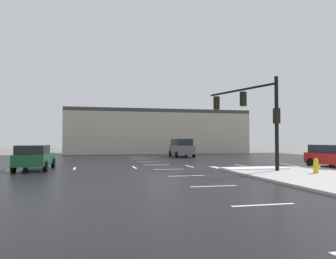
{
  "coord_description": "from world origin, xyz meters",
  "views": [
    {
      "loc": [
        -4.91,
        -22.76,
        1.92
      ],
      "look_at": [
        1.67,
        5.42,
        2.85
      ],
      "focal_mm": 35.07,
      "sensor_mm": 36.0,
      "label": 1
    }
  ],
  "objects_px": {
    "suv_grey": "(182,147)",
    "sedan_green": "(34,157)",
    "traffic_signal_mast": "(254,109)",
    "fire_hydrant": "(316,166)",
    "sedan_red": "(336,156)"
  },
  "relations": [
    {
      "from": "suv_grey",
      "to": "sedan_green",
      "type": "xyz_separation_m",
      "value": [
        -13.57,
        -13.98,
        -0.24
      ]
    },
    {
      "from": "suv_grey",
      "to": "traffic_signal_mast",
      "type": "bearing_deg",
      "value": -178.66
    },
    {
      "from": "sedan_red",
      "to": "sedan_green",
      "type": "distance_m",
      "value": 19.51
    },
    {
      "from": "sedan_red",
      "to": "sedan_green",
      "type": "relative_size",
      "value": 1.0
    },
    {
      "from": "fire_hydrant",
      "to": "sedan_green",
      "type": "xyz_separation_m",
      "value": [
        -15.32,
        6.78,
        0.32
      ]
    },
    {
      "from": "suv_grey",
      "to": "sedan_green",
      "type": "distance_m",
      "value": 19.48
    },
    {
      "from": "fire_hydrant",
      "to": "sedan_green",
      "type": "distance_m",
      "value": 16.75
    },
    {
      "from": "fire_hydrant",
      "to": "suv_grey",
      "type": "height_order",
      "value": "suv_grey"
    },
    {
      "from": "traffic_signal_mast",
      "to": "sedan_green",
      "type": "bearing_deg",
      "value": 58.85
    },
    {
      "from": "fire_hydrant",
      "to": "sedan_red",
      "type": "height_order",
      "value": "sedan_red"
    },
    {
      "from": "sedan_red",
      "to": "suv_grey",
      "type": "bearing_deg",
      "value": -164.09
    },
    {
      "from": "traffic_signal_mast",
      "to": "sedan_green",
      "type": "distance_m",
      "value": 14.27
    },
    {
      "from": "fire_hydrant",
      "to": "traffic_signal_mast",
      "type": "bearing_deg",
      "value": 117.02
    },
    {
      "from": "traffic_signal_mast",
      "to": "sedan_green",
      "type": "height_order",
      "value": "traffic_signal_mast"
    },
    {
      "from": "fire_hydrant",
      "to": "suv_grey",
      "type": "xyz_separation_m",
      "value": [
        -1.75,
        20.76,
        0.55
      ]
    }
  ]
}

